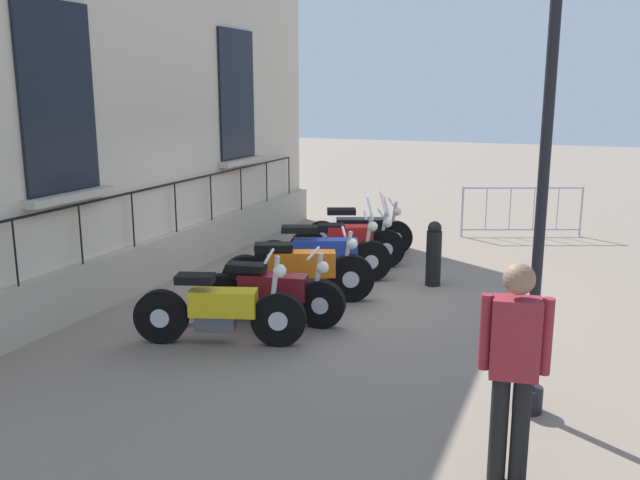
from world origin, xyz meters
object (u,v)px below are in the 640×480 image
at_px(motorcycle_maroon, 271,294).
at_px(motorcycle_black, 359,232).
at_px(motorcycle_yellow, 221,311).
at_px(crowd_barrier, 522,210).
at_px(motorcycle_orange, 298,272).
at_px(bollard, 434,253).
at_px(motorcycle_blue, 324,254).
at_px(pedestrian_standing, 514,361).
at_px(motorcycle_red, 349,243).
at_px(lamppost, 551,71).

relative_size(motorcycle_maroon, motorcycle_black, 1.06).
distance_m(motorcycle_yellow, crowd_barrier, 8.11).
xyz_separation_m(motorcycle_orange, bollard, (1.62, 1.54, 0.08)).
height_order(motorcycle_maroon, motorcycle_orange, motorcycle_orange).
relative_size(motorcycle_blue, motorcycle_black, 1.12).
bearing_deg(motorcycle_black, motorcycle_yellow, -91.06).
bearing_deg(crowd_barrier, motorcycle_orange, -113.71).
xyz_separation_m(motorcycle_black, bollard, (1.72, -1.51, 0.08)).
xyz_separation_m(motorcycle_blue, crowd_barrier, (2.59, 4.59, 0.14)).
relative_size(motorcycle_yellow, bollard, 1.98).
bearing_deg(motorcycle_orange, motorcycle_black, 91.94).
bearing_deg(motorcycle_orange, motorcycle_yellow, -95.91).
bearing_deg(motorcycle_orange, motorcycle_maroon, -87.70).
relative_size(motorcycle_maroon, motorcycle_blue, 0.94).
distance_m(motorcycle_blue, pedestrian_standing, 5.90).
relative_size(motorcycle_orange, motorcycle_black, 1.11).
relative_size(motorcycle_red, pedestrian_standing, 1.06).
bearing_deg(pedestrian_standing, motorcycle_blue, 125.68).
distance_m(motorcycle_black, crowd_barrier, 3.77).
bearing_deg(pedestrian_standing, motorcycle_orange, 132.90).
bearing_deg(crowd_barrier, motorcycle_maroon, -110.21).
bearing_deg(motorcycle_blue, motorcycle_black, 91.06).
relative_size(motorcycle_blue, pedestrian_standing, 1.19).
bearing_deg(lamppost, bollard, 114.73).
height_order(lamppost, bollard, lamppost).
distance_m(motorcycle_black, pedestrian_standing, 7.53).
bearing_deg(bollard, crowd_barrier, 77.89).
distance_m(motorcycle_blue, motorcycle_black, 1.89).
relative_size(motorcycle_blue, crowd_barrier, 0.90).
xyz_separation_m(motorcycle_blue, bollard, (1.69, 0.38, 0.08)).
bearing_deg(motorcycle_black, lamppost, -56.89).
bearing_deg(motorcycle_orange, pedestrian_standing, -47.10).
xyz_separation_m(motorcycle_red, pedestrian_standing, (3.32, -5.67, 0.57)).
relative_size(crowd_barrier, bollard, 2.28).
bearing_deg(bollard, motorcycle_orange, -136.50).
xyz_separation_m(motorcycle_orange, crowd_barrier, (2.53, 5.75, 0.13)).
bearing_deg(motorcycle_red, motorcycle_black, 98.03).
xyz_separation_m(motorcycle_yellow, motorcycle_maroon, (0.23, 0.88, -0.02)).
xyz_separation_m(motorcycle_black, pedestrian_standing, (3.46, -6.67, 0.58)).
distance_m(motorcycle_blue, crowd_barrier, 5.28).
relative_size(motorcycle_maroon, bollard, 1.95).
bearing_deg(motorcycle_blue, motorcycle_orange, -86.63).
height_order(motorcycle_blue, motorcycle_red, motorcycle_blue).
distance_m(crowd_barrier, bollard, 4.31).
distance_m(motorcycle_maroon, motorcycle_blue, 2.16).
xyz_separation_m(motorcycle_yellow, bollard, (1.82, 3.42, 0.10)).
relative_size(crowd_barrier, pedestrian_standing, 1.32).
bearing_deg(bollard, motorcycle_red, 162.01).
distance_m(motorcycle_orange, motorcycle_red, 2.05).
bearing_deg(motorcycle_maroon, motorcycle_red, 90.05).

